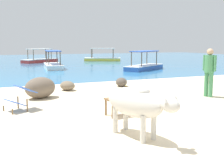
{
  "coord_description": "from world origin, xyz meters",
  "views": [
    {
      "loc": [
        -3.79,
        -5.07,
        1.85
      ],
      "look_at": [
        -0.41,
        3.0,
        0.55
      ],
      "focal_mm": 44.74,
      "sensor_mm": 36.0,
      "label": 1
    }
  ],
  "objects": [
    {
      "name": "shore_rock_medium",
      "position": [
        -2.48,
        4.16,
        0.39
      ],
      "size": [
        1.27,
        1.12,
        0.69
      ],
      "primitive_type": "ellipsoid",
      "rotation": [
        0.0,
        0.0,
        0.42
      ],
      "color": "#6B5B4C",
      "rests_on": "sand_beach"
    },
    {
      "name": "cow",
      "position": [
        -1.36,
        -0.43,
        0.7
      ],
      "size": [
        0.91,
        1.8,
        1.0
      ],
      "rotation": [
        0.0,
        0.0,
        5.01
      ],
      "color": "beige",
      "rests_on": "sand_beach"
    },
    {
      "name": "bottle",
      "position": [
        -0.76,
        1.24,
        0.6
      ],
      "size": [
        0.07,
        0.07,
        0.3
      ],
      "color": "brown",
      "rests_on": "low_bench_table"
    },
    {
      "name": "boat_yellow",
      "position": [
        6.25,
        21.4,
        0.29
      ],
      "size": [
        3.82,
        2.59,
        1.29
      ],
      "rotation": [
        0.0,
        0.0,
        2.71
      ],
      "color": "gold",
      "rests_on": "water_surface"
    },
    {
      "name": "shore_rock_large",
      "position": [
        1.02,
        5.39,
        0.22
      ],
      "size": [
        0.63,
        0.69,
        0.37
      ],
      "primitive_type": "ellipsoid",
      "rotation": [
        0.0,
        0.0,
        1.22
      ],
      "color": "brown",
      "rests_on": "sand_beach"
    },
    {
      "name": "low_bench_table",
      "position": [
        -0.94,
        1.14,
        0.41
      ],
      "size": [
        0.8,
        0.51,
        0.44
      ],
      "rotation": [
        0.0,
        0.0,
        0.09
      ],
      "color": "brown",
      "rests_on": "sand_beach"
    },
    {
      "name": "water_surface",
      "position": [
        0.0,
        22.0,
        0.0
      ],
      "size": [
        60.0,
        36.0,
        0.03
      ],
      "primitive_type": "cube",
      "color": "teal",
      "rests_on": "ground"
    },
    {
      "name": "sand_beach",
      "position": [
        0.0,
        0.0,
        0.02
      ],
      "size": [
        18.0,
        14.0,
        0.04
      ],
      "primitive_type": "cube",
      "color": "beige",
      "rests_on": "ground"
    },
    {
      "name": "boat_red",
      "position": [
        0.1,
        21.76,
        0.29
      ],
      "size": [
        3.71,
        2.97,
        1.29
      ],
      "rotation": [
        0.0,
        0.0,
        3.72
      ],
      "color": "#C63833",
      "rests_on": "water_surface"
    },
    {
      "name": "boat_white",
      "position": [
        0.05,
        15.06,
        0.29
      ],
      "size": [
        1.52,
        3.77,
        1.29
      ],
      "rotation": [
        0.0,
        0.0,
        1.47
      ],
      "color": "white",
      "rests_on": "water_surface"
    },
    {
      "name": "person_standing",
      "position": [
        2.79,
        2.23,
        0.99
      ],
      "size": [
        0.32,
        0.5,
        1.62
      ],
      "rotation": [
        0.0,
        0.0,
        0.21
      ],
      "color": "#428956",
      "rests_on": "sand_beach"
    },
    {
      "name": "shore_rock_small",
      "position": [
        -1.29,
        5.32,
        0.22
      ],
      "size": [
        0.71,
        0.8,
        0.36
      ],
      "primitive_type": "ellipsoid",
      "rotation": [
        0.0,
        0.0,
        1.96
      ],
      "color": "#756651",
      "rests_on": "sand_beach"
    },
    {
      "name": "boat_blue",
      "position": [
        5.61,
        11.65,
        0.29
      ],
      "size": [
        3.72,
        2.94,
        1.29
      ],
      "rotation": [
        0.0,
        0.0,
        3.7
      ],
      "color": "#3866B7",
      "rests_on": "water_surface"
    },
    {
      "name": "deck_chair_near",
      "position": [
        -3.22,
        2.65,
        0.42
      ],
      "size": [
        0.91,
        0.78,
        0.68
      ],
      "rotation": [
        0.0,
        0.0,
        3.53
      ],
      "color": "brown",
      "rests_on": "sand_beach"
    }
  ]
}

